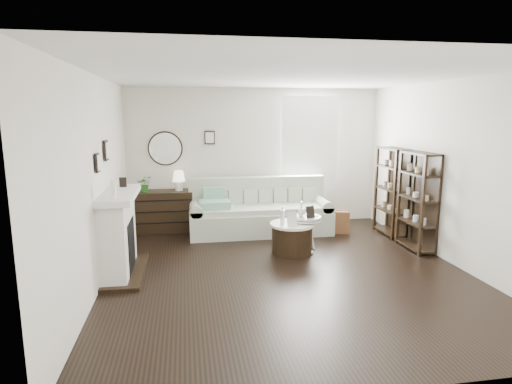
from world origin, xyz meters
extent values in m
plane|color=black|center=(0.00, 0.00, 0.00)|extent=(5.50, 5.50, 0.00)
plane|color=white|center=(0.00, 0.00, 2.70)|extent=(5.50, 5.50, 0.00)
plane|color=white|center=(0.00, 2.75, 1.35)|extent=(5.00, 0.00, 5.00)
plane|color=white|center=(0.00, -2.75, 1.35)|extent=(5.00, 0.00, 5.00)
plane|color=white|center=(-2.50, 0.00, 1.35)|extent=(0.00, 5.50, 5.50)
plane|color=white|center=(2.50, 0.00, 1.35)|extent=(0.00, 5.50, 5.50)
cube|color=white|center=(1.10, 2.73, 1.60)|extent=(1.00, 0.02, 1.80)
cube|color=white|center=(1.10, 2.67, 1.60)|extent=(1.15, 0.02, 1.90)
cylinder|color=silver|center=(-1.75, 2.72, 1.55)|extent=(0.60, 0.03, 0.60)
cube|color=black|center=(-0.90, 2.72, 1.75)|extent=(0.20, 0.03, 0.26)
cube|color=white|center=(-2.33, 0.30, 0.55)|extent=(0.34, 1.20, 1.10)
cube|color=black|center=(-2.30, 0.30, 0.40)|extent=(0.30, 0.65, 0.70)
cube|color=white|center=(-2.28, 0.30, 1.12)|extent=(0.44, 1.35, 0.08)
cube|color=black|center=(-2.25, 0.30, 0.03)|extent=(0.50, 1.40, 0.05)
cylinder|color=white|center=(-2.28, -0.15, 1.27)|extent=(0.08, 0.08, 0.22)
cube|color=black|center=(-2.28, 0.70, 1.23)|extent=(0.10, 0.03, 0.14)
cube|color=black|center=(-2.47, -0.05, 1.60)|extent=(0.03, 0.18, 0.24)
cube|color=black|center=(-2.47, 0.60, 1.70)|extent=(0.03, 0.22, 0.28)
cube|color=black|center=(2.33, 1.55, 0.80)|extent=(0.30, 0.80, 1.60)
cylinder|color=#D0B68F|center=(2.31, 1.30, 0.52)|extent=(0.08, 0.08, 0.11)
cylinder|color=#D0B68F|center=(2.31, 1.55, 0.52)|extent=(0.08, 0.08, 0.11)
cylinder|color=#D0B68F|center=(2.31, 1.80, 0.52)|extent=(0.08, 0.08, 0.11)
cylinder|color=#D0B68F|center=(2.31, 1.30, 0.92)|extent=(0.08, 0.08, 0.11)
cylinder|color=#D0B68F|center=(2.31, 1.55, 0.92)|extent=(0.08, 0.08, 0.11)
cylinder|color=#D0B68F|center=(2.31, 1.80, 0.92)|extent=(0.08, 0.08, 0.11)
cylinder|color=#D0B68F|center=(2.31, 1.30, 1.32)|extent=(0.08, 0.08, 0.11)
cylinder|color=#D0B68F|center=(2.31, 1.55, 1.32)|extent=(0.08, 0.08, 0.11)
cylinder|color=#D0B68F|center=(2.31, 1.80, 1.32)|extent=(0.08, 0.08, 0.11)
cube|color=black|center=(2.33, 0.65, 0.80)|extent=(0.30, 0.80, 1.60)
cylinder|color=#D0B68F|center=(2.31, 0.40, 0.52)|extent=(0.08, 0.08, 0.11)
cylinder|color=#D0B68F|center=(2.31, 0.65, 0.52)|extent=(0.08, 0.08, 0.11)
cylinder|color=#D0B68F|center=(2.31, 0.90, 0.52)|extent=(0.08, 0.08, 0.11)
cylinder|color=#D0B68F|center=(2.31, 0.40, 0.92)|extent=(0.08, 0.08, 0.11)
cylinder|color=#D0B68F|center=(2.31, 0.65, 0.92)|extent=(0.08, 0.08, 0.11)
cylinder|color=#D0B68F|center=(2.31, 0.90, 0.92)|extent=(0.08, 0.08, 0.11)
cylinder|color=#D0B68F|center=(2.31, 0.40, 1.32)|extent=(0.08, 0.08, 0.11)
cylinder|color=#D0B68F|center=(2.31, 0.65, 1.32)|extent=(0.08, 0.08, 0.11)
cylinder|color=#D0B68F|center=(2.31, 0.90, 1.32)|extent=(0.08, 0.08, 0.11)
cube|color=#AAB4A1|center=(-0.03, 2.00, 0.21)|extent=(2.61, 0.90, 0.42)
cube|color=#AAB4A1|center=(-0.03, 1.97, 0.47)|extent=(2.26, 0.72, 0.10)
cube|color=#AAB4A1|center=(-0.03, 2.35, 0.61)|extent=(2.61, 0.20, 0.80)
cube|color=#AAB4A1|center=(-1.22, 2.00, 0.26)|extent=(0.22, 0.85, 0.52)
cube|color=#AAB4A1|center=(1.15, 2.00, 0.26)|extent=(0.22, 0.85, 0.52)
cube|color=#29976B|center=(-0.89, 1.95, 0.59)|extent=(0.57, 0.47, 0.14)
cube|color=brown|center=(1.30, 1.80, 0.21)|extent=(0.66, 0.33, 0.42)
cube|color=black|center=(-1.85, 2.47, 0.39)|extent=(1.16, 0.48, 0.77)
cube|color=black|center=(-1.85, 2.22, 0.21)|extent=(1.11, 0.01, 0.02)
cube|color=black|center=(-1.85, 2.22, 0.42)|extent=(1.11, 0.01, 0.02)
cube|color=black|center=(-1.85, 2.22, 0.64)|extent=(1.11, 0.01, 0.01)
imported|color=#22631C|center=(-2.14, 2.42, 0.92)|extent=(0.30, 0.27, 0.30)
cylinder|color=black|center=(0.27, 0.78, 0.23)|extent=(0.65, 0.65, 0.45)
cylinder|color=white|center=(0.27, 0.78, 0.47)|extent=(0.70, 0.70, 0.04)
cylinder|color=silver|center=(0.52, 0.83, 0.57)|extent=(0.47, 0.47, 0.03)
cylinder|color=white|center=(0.52, 0.83, 0.53)|extent=(0.48, 0.48, 0.02)
cylinder|color=white|center=(0.52, 0.83, 0.27)|extent=(0.04, 0.04, 0.55)
cylinder|color=silver|center=(0.09, 0.70, 0.64)|extent=(0.07, 0.07, 0.30)
cube|color=silver|center=(0.22, 0.60, 0.60)|extent=(0.18, 0.10, 0.22)
cube|color=black|center=(0.54, 0.70, 0.68)|extent=(0.15, 0.09, 0.19)
camera|label=1|loc=(-1.39, -5.63, 2.21)|focal=30.00mm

